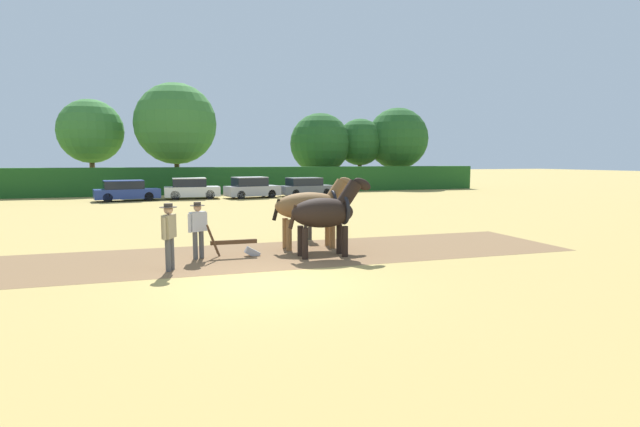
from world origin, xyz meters
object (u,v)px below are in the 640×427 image
at_px(parked_car_far_left, 126,191).
at_px(draft_horse_lead_left, 326,212).
at_px(tree_left, 91,131).
at_px(farmer_onlooker_left, 169,231).
at_px(tree_center_right, 360,142).
at_px(draft_horse_lead_right, 312,206).
at_px(tree_center_left, 176,124).
at_px(tree_center, 320,144).
at_px(parked_car_center, 306,187).
at_px(farmer_at_plow, 198,226).
at_px(parked_car_center_left, 251,188).
at_px(plow, 238,246).
at_px(tree_right, 398,139).
at_px(farmer_beside_team, 308,212).
at_px(parked_car_left, 191,189).

bearing_deg(parked_car_far_left, draft_horse_lead_left, -83.62).
bearing_deg(tree_left, farmer_onlooker_left, -81.91).
height_order(tree_center_right, draft_horse_lead_right, tree_center_right).
distance_m(tree_center_left, tree_center, 14.57).
bearing_deg(draft_horse_lead_left, tree_center_left, 95.84).
xyz_separation_m(draft_horse_lead_left, parked_car_center, (7.04, 24.20, -0.62)).
bearing_deg(parked_car_center, tree_center_right, 39.95).
bearing_deg(farmer_at_plow, parked_car_far_left, 157.30).
xyz_separation_m(parked_car_center_left, parked_car_center, (4.52, 0.54, -0.05)).
relative_size(plow, parked_car_center, 0.35).
bearing_deg(plow, tree_center_left, 91.43).
xyz_separation_m(tree_right, farmer_onlooker_left, (-24.73, -34.15, -4.08)).
relative_size(draft_horse_lead_right, parked_car_center_left, 0.68).
bearing_deg(tree_left, plow, -78.30).
bearing_deg(draft_horse_lead_right, farmer_onlooker_left, -155.07).
bearing_deg(farmer_at_plow, farmer_onlooker_left, -61.69).
distance_m(farmer_beside_team, parked_car_center_left, 20.53).
xyz_separation_m(plow, parked_car_far_left, (-3.89, 22.97, 0.39)).
bearing_deg(farmer_beside_team, draft_horse_lead_left, -123.58).
height_order(tree_left, parked_car_left, tree_left).
xyz_separation_m(tree_left, plow, (6.99, -33.72, -5.05)).
distance_m(tree_center_right, tree_right, 4.09).
distance_m(tree_center_left, farmer_at_plow, 32.14).
relative_size(tree_center_left, farmer_onlooker_left, 5.47).
bearing_deg(farmer_at_plow, farmer_beside_team, 90.40).
bearing_deg(parked_car_center_left, farmer_at_plow, -115.77).
relative_size(tree_center_left, draft_horse_lead_left, 3.64).
distance_m(tree_left, tree_center_left, 7.39).
bearing_deg(parked_car_center, tree_left, 140.00).
height_order(draft_horse_lead_left, plow, draft_horse_lead_left).
xyz_separation_m(tree_left, farmer_onlooker_left, (4.98, -35.02, -4.33)).
relative_size(tree_center_left, tree_right, 1.16).
relative_size(farmer_onlooker_left, parked_car_center, 0.39).
xyz_separation_m(tree_center_left, parked_car_center_left, (4.92, -8.92, -5.30)).
height_order(tree_left, farmer_onlooker_left, tree_left).
bearing_deg(parked_car_left, tree_left, 128.05).
bearing_deg(draft_horse_lead_right, tree_center, 71.95).
xyz_separation_m(tree_center_right, parked_car_left, (-18.10, -10.12, -3.97)).
height_order(draft_horse_lead_left, parked_car_far_left, draft_horse_lead_left).
bearing_deg(tree_center_left, tree_center, 8.53).
xyz_separation_m(tree_left, tree_center_left, (7.10, -1.94, 0.69)).
bearing_deg(parked_car_center_left, tree_right, 18.86).
distance_m(farmer_at_plow, farmer_beside_team, 4.75).
bearing_deg(draft_horse_lead_right, plow, -163.77).
bearing_deg(parked_car_center, parked_car_center_left, 178.76).
xyz_separation_m(tree_right, parked_car_far_left, (-26.61, -9.89, -4.42)).
bearing_deg(farmer_at_plow, draft_horse_lead_left, 47.03).
height_order(tree_center, parked_car_left, tree_center).
bearing_deg(tree_left, farmer_at_plow, -80.16).
xyz_separation_m(farmer_beside_team, parked_car_center, (6.58, 20.96, -0.29)).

